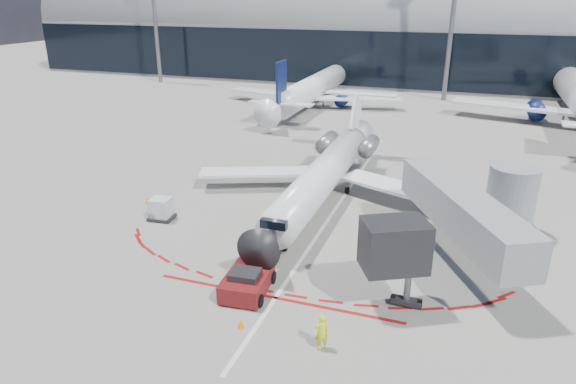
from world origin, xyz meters
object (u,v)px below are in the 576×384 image
(regional_jet, at_px, (327,170))
(ramp_worker, at_px, (321,332))
(pushback_tug, at_px, (247,282))
(uld_container, at_px, (161,209))

(regional_jet, height_order, ramp_worker, regional_jet)
(pushback_tug, relative_size, ramp_worker, 3.10)
(ramp_worker, bearing_deg, regional_jet, -111.18)
(regional_jet, xyz_separation_m, uld_container, (-10.14, -8.18, -1.46))
(regional_jet, height_order, pushback_tug, regional_jet)
(regional_jet, bearing_deg, uld_container, -141.11)
(uld_container, bearing_deg, pushback_tug, -41.17)
(pushback_tug, height_order, uld_container, uld_container)
(regional_jet, xyz_separation_m, pushback_tug, (-0.35, -15.03, -1.61))
(regional_jet, relative_size, uld_container, 14.49)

